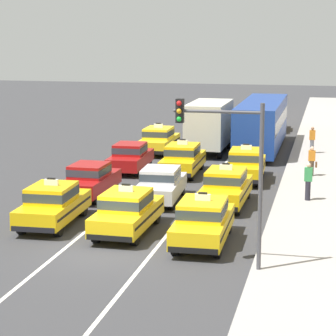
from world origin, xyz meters
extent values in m
plane|color=#353538|center=(0.00, 0.00, 0.00)|extent=(160.00, 160.00, 0.00)
cube|color=silver|center=(-1.60, 20.00, 0.00)|extent=(0.14, 80.00, 0.01)
cube|color=silver|center=(1.60, 20.00, 0.00)|extent=(0.14, 80.00, 0.01)
cube|color=#9E9993|center=(7.20, 15.00, 0.07)|extent=(4.00, 90.00, 0.15)
cylinder|color=black|center=(-3.97, 4.60, 0.32)|extent=(0.26, 0.65, 0.64)
cylinder|color=black|center=(-2.50, 4.65, 0.32)|extent=(0.26, 0.65, 0.64)
cylinder|color=black|center=(-3.87, 1.54, 0.32)|extent=(0.26, 0.65, 0.64)
cylinder|color=black|center=(-2.39, 1.59, 0.32)|extent=(0.26, 0.65, 0.64)
cube|color=yellow|center=(-3.18, 3.09, 0.67)|extent=(1.95, 4.56, 0.70)
cube|color=black|center=(-3.18, 3.09, 0.72)|extent=(1.96, 4.20, 0.10)
cube|color=yellow|center=(-3.18, 2.94, 1.34)|extent=(1.67, 2.15, 0.64)
cube|color=#2D3842|center=(-3.18, 2.94, 1.34)|extent=(1.69, 2.17, 0.35)
cube|color=white|center=(-3.18, 2.94, 1.78)|extent=(0.56, 0.14, 0.24)
cube|color=black|center=(-3.18, 2.94, 1.93)|extent=(0.32, 0.12, 0.06)
cube|color=black|center=(-3.26, 5.30, 0.42)|extent=(1.71, 0.20, 0.20)
cube|color=black|center=(-3.11, 0.88, 0.42)|extent=(1.71, 0.20, 0.20)
cylinder|color=black|center=(-4.07, 9.53, 0.32)|extent=(0.25, 0.64, 0.64)
cylinder|color=black|center=(-2.62, 9.51, 0.32)|extent=(0.25, 0.64, 0.64)
cylinder|color=black|center=(-4.09, 6.69, 0.32)|extent=(0.25, 0.64, 0.64)
cylinder|color=black|center=(-2.65, 6.68, 0.32)|extent=(0.25, 0.64, 0.64)
cube|color=maroon|center=(-3.36, 8.10, 0.65)|extent=(1.80, 4.32, 0.66)
cube|color=maroon|center=(-3.36, 8.00, 1.28)|extent=(1.58, 1.91, 0.60)
cube|color=#2D3842|center=(-3.36, 8.00, 1.28)|extent=(1.60, 1.93, 0.33)
cylinder|color=black|center=(-3.95, 15.79, 0.32)|extent=(0.26, 0.65, 0.64)
cylinder|color=black|center=(-2.51, 15.84, 0.32)|extent=(0.26, 0.65, 0.64)
cylinder|color=black|center=(-3.85, 12.95, 0.32)|extent=(0.26, 0.65, 0.64)
cylinder|color=black|center=(-2.41, 13.00, 0.32)|extent=(0.26, 0.65, 0.64)
cube|color=maroon|center=(-3.18, 14.39, 0.65)|extent=(1.91, 4.36, 0.66)
cube|color=maroon|center=(-3.18, 14.29, 1.28)|extent=(1.63, 1.95, 0.60)
cube|color=#2D3842|center=(-3.18, 14.29, 1.28)|extent=(1.65, 1.98, 0.33)
cylinder|color=black|center=(-3.77, 22.03, 0.32)|extent=(0.24, 0.64, 0.64)
cylinder|color=black|center=(-2.30, 22.04, 0.32)|extent=(0.24, 0.64, 0.64)
cylinder|color=black|center=(-3.76, 18.97, 0.32)|extent=(0.24, 0.64, 0.64)
cylinder|color=black|center=(-2.29, 18.98, 0.32)|extent=(0.24, 0.64, 0.64)
cube|color=yellow|center=(-3.03, 20.50, 0.67)|extent=(1.81, 4.50, 0.70)
cube|color=black|center=(-3.03, 20.50, 0.72)|extent=(1.83, 4.14, 0.10)
cube|color=yellow|center=(-3.03, 20.35, 1.34)|extent=(1.61, 2.10, 0.64)
cube|color=#2D3842|center=(-3.03, 20.35, 1.34)|extent=(1.63, 2.12, 0.35)
cube|color=white|center=(-3.03, 20.35, 1.78)|extent=(0.56, 0.12, 0.24)
cube|color=black|center=(-3.03, 20.35, 1.93)|extent=(0.32, 0.11, 0.06)
cube|color=black|center=(-3.04, 22.71, 0.42)|extent=(1.71, 0.14, 0.20)
cube|color=black|center=(-3.02, 18.29, 0.42)|extent=(1.71, 0.14, 0.20)
cylinder|color=black|center=(-0.69, 4.21, 0.32)|extent=(0.25, 0.64, 0.64)
cylinder|color=black|center=(0.79, 4.18, 0.32)|extent=(0.25, 0.64, 0.64)
cylinder|color=black|center=(-0.73, 1.15, 0.32)|extent=(0.25, 0.64, 0.64)
cylinder|color=black|center=(0.75, 1.12, 0.32)|extent=(0.25, 0.64, 0.64)
cube|color=yellow|center=(0.03, 2.67, 0.67)|extent=(1.86, 4.53, 0.70)
cube|color=black|center=(0.03, 2.67, 0.72)|extent=(1.88, 4.17, 0.10)
cube|color=yellow|center=(0.03, 2.52, 1.34)|extent=(1.63, 2.12, 0.64)
cube|color=#2D3842|center=(0.03, 2.52, 1.34)|extent=(1.65, 2.14, 0.35)
cube|color=white|center=(0.03, 2.52, 1.78)|extent=(0.56, 0.13, 0.24)
cube|color=black|center=(0.03, 2.52, 1.93)|extent=(0.32, 0.11, 0.06)
cube|color=black|center=(0.06, 4.88, 0.42)|extent=(1.71, 0.16, 0.20)
cube|color=black|center=(0.00, 0.46, 0.42)|extent=(1.71, 0.16, 0.20)
cylinder|color=black|center=(-0.68, 9.26, 0.32)|extent=(0.27, 0.65, 0.64)
cylinder|color=black|center=(0.76, 9.34, 0.32)|extent=(0.27, 0.65, 0.64)
cylinder|color=black|center=(-0.53, 6.43, 0.32)|extent=(0.27, 0.65, 0.64)
cylinder|color=black|center=(0.91, 6.50, 0.32)|extent=(0.27, 0.65, 0.64)
cube|color=silver|center=(0.11, 7.88, 0.65)|extent=(1.98, 4.38, 0.66)
cube|color=silver|center=(0.12, 7.78, 1.28)|extent=(1.65, 1.98, 0.60)
cube|color=#2D3842|center=(0.12, 7.78, 1.28)|extent=(1.68, 2.00, 0.33)
cylinder|color=black|center=(-0.93, 15.74, 0.32)|extent=(0.25, 0.64, 0.64)
cylinder|color=black|center=(0.54, 15.76, 0.32)|extent=(0.25, 0.64, 0.64)
cylinder|color=black|center=(-0.89, 12.68, 0.32)|extent=(0.25, 0.64, 0.64)
cylinder|color=black|center=(0.59, 12.70, 0.32)|extent=(0.25, 0.64, 0.64)
cube|color=yellow|center=(-0.17, 14.22, 0.67)|extent=(1.87, 4.53, 0.70)
cube|color=black|center=(-0.17, 14.22, 0.72)|extent=(1.88, 4.17, 0.10)
cube|color=yellow|center=(-0.17, 14.07, 1.34)|extent=(1.63, 2.12, 0.64)
cube|color=#2D3842|center=(-0.17, 14.07, 1.34)|extent=(1.65, 2.14, 0.35)
cube|color=white|center=(-0.17, 14.07, 1.78)|extent=(0.56, 0.13, 0.24)
cube|color=black|center=(-0.17, 14.07, 1.93)|extent=(0.32, 0.11, 0.06)
cube|color=black|center=(-0.21, 16.43, 0.42)|extent=(1.71, 0.16, 0.20)
cube|color=black|center=(-0.14, 12.01, 0.42)|extent=(1.71, 0.16, 0.20)
cylinder|color=black|center=(-0.83, 23.27, 0.32)|extent=(0.24, 0.64, 0.64)
cylinder|color=black|center=(1.07, 23.25, 0.32)|extent=(0.24, 0.64, 0.64)
cylinder|color=black|center=(-0.85, 19.37, 0.32)|extent=(0.24, 0.64, 0.64)
cylinder|color=black|center=(1.05, 19.35, 0.32)|extent=(0.24, 0.64, 0.64)
cube|color=black|center=(0.13, 24.24, 1.37)|extent=(2.11, 2.21, 2.10)
cube|color=#2D3842|center=(0.14, 25.31, 1.67)|extent=(1.93, 0.07, 0.76)
cube|color=beige|center=(0.11, 20.98, 1.92)|extent=(2.33, 5.21, 2.70)
cylinder|color=black|center=(-0.89, 31.01, 0.32)|extent=(0.27, 0.65, 0.64)
cylinder|color=black|center=(0.58, 31.09, 0.32)|extent=(0.27, 0.65, 0.64)
cylinder|color=black|center=(-0.73, 27.96, 0.32)|extent=(0.27, 0.65, 0.64)
cylinder|color=black|center=(0.74, 28.03, 0.32)|extent=(0.27, 0.65, 0.64)
cube|color=yellow|center=(-0.08, 29.52, 0.67)|extent=(2.03, 4.59, 0.70)
cube|color=black|center=(-0.08, 29.52, 0.72)|extent=(2.03, 4.23, 0.10)
cube|color=yellow|center=(-0.07, 29.37, 1.34)|extent=(1.71, 2.18, 0.64)
cube|color=#2D3842|center=(-0.07, 29.37, 1.34)|extent=(1.73, 2.20, 0.35)
cube|color=white|center=(-0.07, 29.37, 1.78)|extent=(0.57, 0.15, 0.24)
cube|color=black|center=(-0.07, 29.37, 1.93)|extent=(0.33, 0.13, 0.06)
cube|color=black|center=(-0.19, 31.73, 0.42)|extent=(1.71, 0.23, 0.20)
cube|color=black|center=(0.04, 27.32, 0.42)|extent=(1.71, 0.23, 0.20)
cylinder|color=black|center=(2.36, 3.41, 0.32)|extent=(0.25, 0.65, 0.64)
cylinder|color=black|center=(3.83, 3.45, 0.32)|extent=(0.25, 0.65, 0.64)
cylinder|color=black|center=(2.43, 0.35, 0.32)|extent=(0.25, 0.65, 0.64)
cylinder|color=black|center=(3.90, 0.39, 0.32)|extent=(0.25, 0.65, 0.64)
cube|color=yellow|center=(3.13, 1.90, 0.67)|extent=(1.90, 4.54, 0.70)
cube|color=black|center=(3.13, 1.90, 0.72)|extent=(1.91, 4.18, 0.10)
cube|color=yellow|center=(3.13, 1.75, 1.34)|extent=(1.65, 2.14, 0.64)
cube|color=#2D3842|center=(3.13, 1.75, 1.34)|extent=(1.67, 2.16, 0.35)
cube|color=white|center=(3.13, 1.75, 1.78)|extent=(0.56, 0.13, 0.24)
cube|color=black|center=(3.13, 1.75, 1.93)|extent=(0.32, 0.12, 0.06)
cube|color=black|center=(3.08, 4.11, 0.42)|extent=(1.71, 0.18, 0.20)
cube|color=black|center=(3.18, -0.31, 0.42)|extent=(1.71, 0.18, 0.20)
cylinder|color=black|center=(2.41, 9.33, 0.32)|extent=(0.25, 0.64, 0.64)
cylinder|color=black|center=(3.88, 9.31, 0.32)|extent=(0.25, 0.64, 0.64)
cylinder|color=black|center=(2.36, 6.27, 0.32)|extent=(0.25, 0.64, 0.64)
cylinder|color=black|center=(3.84, 6.25, 0.32)|extent=(0.25, 0.64, 0.64)
cube|color=yellow|center=(3.12, 7.79, 0.67)|extent=(1.86, 4.53, 0.70)
cube|color=black|center=(3.12, 7.79, 0.72)|extent=(1.88, 4.17, 0.10)
cube|color=yellow|center=(3.12, 7.64, 1.34)|extent=(1.63, 2.12, 0.64)
cube|color=#2D3842|center=(3.12, 7.64, 1.34)|extent=(1.65, 2.14, 0.35)
cube|color=white|center=(3.12, 7.64, 1.78)|extent=(0.56, 0.13, 0.24)
cube|color=black|center=(3.12, 7.64, 1.93)|extent=(0.32, 0.11, 0.06)
cube|color=black|center=(3.15, 10.00, 0.42)|extent=(1.71, 0.16, 0.20)
cube|color=black|center=(3.09, 5.58, 0.42)|extent=(1.71, 0.16, 0.20)
cylinder|color=black|center=(2.55, 14.86, 0.32)|extent=(0.27, 0.65, 0.64)
cylinder|color=black|center=(4.03, 14.92, 0.32)|extent=(0.27, 0.65, 0.64)
cylinder|color=black|center=(2.68, 11.80, 0.32)|extent=(0.27, 0.65, 0.64)
cylinder|color=black|center=(4.15, 11.87, 0.32)|extent=(0.27, 0.65, 0.64)
cube|color=yellow|center=(3.35, 13.36, 0.67)|extent=(1.99, 4.57, 0.70)
cube|color=black|center=(3.35, 13.36, 0.72)|extent=(1.99, 4.21, 0.10)
cube|color=yellow|center=(3.36, 13.21, 1.34)|extent=(1.69, 2.17, 0.64)
cube|color=#2D3842|center=(3.36, 13.21, 1.34)|extent=(1.71, 2.19, 0.35)
cube|color=white|center=(3.36, 13.21, 1.78)|extent=(0.56, 0.14, 0.24)
cube|color=black|center=(3.36, 13.21, 1.93)|extent=(0.32, 0.12, 0.06)
cube|color=black|center=(3.26, 15.57, 0.42)|extent=(1.71, 0.21, 0.20)
cube|color=black|center=(3.45, 11.16, 0.42)|extent=(1.71, 0.21, 0.20)
cylinder|color=black|center=(2.22, 26.35, 0.32)|extent=(0.24, 0.64, 0.64)
cylinder|color=black|center=(4.22, 26.35, 0.32)|extent=(0.24, 0.64, 0.64)
cylinder|color=black|center=(2.23, 19.63, 0.32)|extent=(0.24, 0.64, 0.64)
cylinder|color=black|center=(4.23, 19.63, 0.32)|extent=(0.24, 0.64, 0.64)
cube|color=navy|center=(3.23, 22.99, 1.77)|extent=(2.51, 11.20, 2.90)
cube|color=#2D3842|center=(3.23, 22.99, 2.02)|extent=(2.53, 10.76, 0.84)
cube|color=black|center=(3.22, 28.54, 2.97)|extent=(2.13, 0.08, 0.36)
cylinder|color=black|center=(2.41, 34.29, 0.32)|extent=(0.26, 0.65, 0.64)
cylinder|color=black|center=(3.88, 34.34, 0.32)|extent=(0.26, 0.65, 0.64)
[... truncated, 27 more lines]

